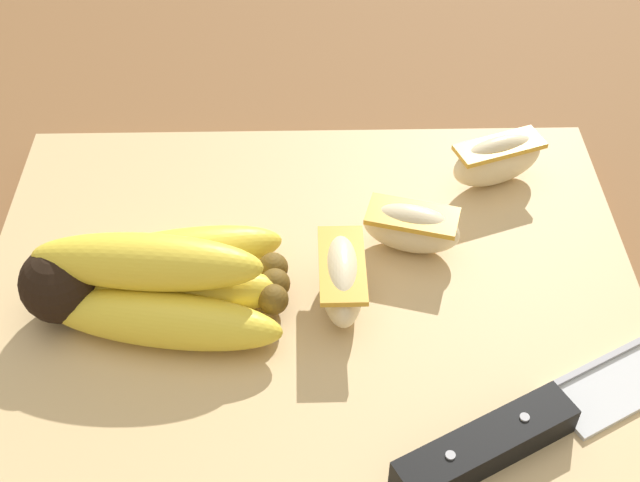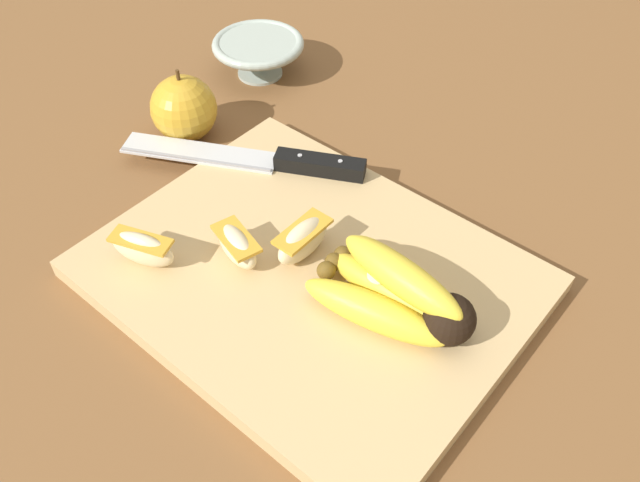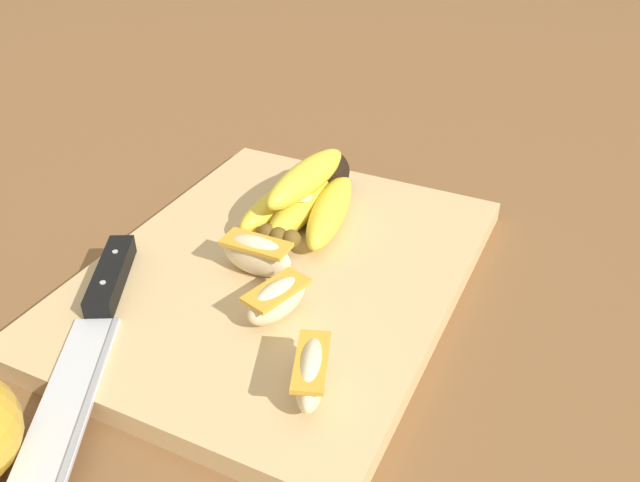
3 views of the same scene
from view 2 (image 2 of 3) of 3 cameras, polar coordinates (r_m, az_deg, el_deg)
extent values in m
plane|color=brown|center=(0.66, -1.08, -2.00)|extent=(6.00, 6.00, 0.00)
cube|color=tan|center=(0.64, -0.89, -3.06)|extent=(0.40, 0.31, 0.02)
sphere|color=black|center=(0.57, 10.94, -6.87)|extent=(0.05, 0.05, 0.05)
ellipsoid|color=yellow|center=(0.61, 7.33, -3.27)|extent=(0.14, 0.05, 0.03)
sphere|color=brown|center=(0.62, 2.00, -1.22)|extent=(0.02, 0.02, 0.02)
ellipsoid|color=yellow|center=(0.59, 6.03, -4.66)|extent=(0.14, 0.04, 0.03)
sphere|color=brown|center=(0.61, 1.22, -1.82)|extent=(0.02, 0.02, 0.02)
ellipsoid|color=yellow|center=(0.58, 4.67, -6.11)|extent=(0.14, 0.06, 0.03)
sphere|color=brown|center=(0.61, 0.54, -2.57)|extent=(0.02, 0.02, 0.02)
ellipsoid|color=yellow|center=(0.57, 6.80, -3.34)|extent=(0.13, 0.05, 0.03)
cylinder|color=white|center=(0.58, 5.06, -2.98)|extent=(0.02, 0.02, 0.00)
cube|color=silver|center=(0.77, -10.34, 7.51)|extent=(0.18, 0.12, 0.00)
cube|color=#99999E|center=(0.76, -10.76, 6.95)|extent=(0.16, 0.08, 0.00)
cube|color=black|center=(0.73, -0.01, 6.59)|extent=(0.10, 0.07, 0.02)
cylinder|color=#B2B2B7|center=(0.72, 1.76, 6.92)|extent=(0.01, 0.01, 0.00)
cylinder|color=#B2B2B7|center=(0.73, -1.75, 7.41)|extent=(0.01, 0.01, 0.00)
ellipsoid|color=beige|center=(0.64, -15.05, -0.70)|extent=(0.07, 0.04, 0.04)
cube|color=gold|center=(0.63, -15.26, 0.05)|extent=(0.06, 0.04, 0.00)
ellipsoid|color=beige|center=(0.63, -7.18, -0.44)|extent=(0.06, 0.04, 0.03)
cube|color=gold|center=(0.62, -7.26, 0.23)|extent=(0.06, 0.04, 0.00)
ellipsoid|color=beige|center=(0.63, -1.73, 0.21)|extent=(0.03, 0.07, 0.04)
cube|color=gold|center=(0.62, -1.76, 0.99)|extent=(0.03, 0.06, 0.00)
sphere|color=gold|center=(0.81, -11.69, 11.15)|extent=(0.08, 0.08, 0.08)
cylinder|color=#4C3319|center=(0.79, -12.18, 13.85)|extent=(0.00, 0.00, 0.01)
cylinder|color=#A8B7AD|center=(0.93, -5.20, 14.39)|extent=(0.06, 0.06, 0.01)
torus|color=#A8B7AD|center=(0.91, -5.38, 16.58)|extent=(0.12, 0.12, 0.01)
cone|color=#A8B7AD|center=(0.92, -5.30, 15.58)|extent=(0.10, 0.10, 0.05)
camera|label=1|loc=(0.72, 21.95, 36.60)|focal=48.31mm
camera|label=3|loc=(0.71, -47.91, 22.71)|focal=36.99mm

